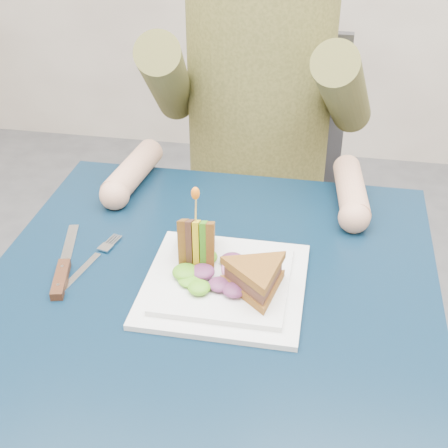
% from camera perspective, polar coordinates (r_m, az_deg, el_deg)
% --- Properties ---
extents(table, '(0.75, 0.75, 0.73)m').
position_cam_1_polar(table, '(1.09, -1.20, -8.43)').
color(table, black).
rests_on(table, ground).
extents(chair, '(0.42, 0.40, 0.93)m').
position_cam_1_polar(chair, '(1.71, 3.36, 3.76)').
color(chair, '#47474C').
rests_on(chair, ground).
extents(diner, '(0.54, 0.59, 0.74)m').
position_cam_1_polar(diner, '(1.46, 3.25, 14.55)').
color(diner, brown).
rests_on(diner, chair).
extents(plate, '(0.26, 0.26, 0.02)m').
position_cam_1_polar(plate, '(1.02, 0.05, -5.38)').
color(plate, white).
rests_on(plate, table).
extents(sandwich_flat, '(0.17, 0.17, 0.05)m').
position_cam_1_polar(sandwich_flat, '(0.97, 2.99, -4.95)').
color(sandwich_flat, brown).
rests_on(sandwich_flat, plate).
extents(sandwich_upright, '(0.08, 0.13, 0.13)m').
position_cam_1_polar(sandwich_upright, '(1.04, -2.51, -1.57)').
color(sandwich_upright, brown).
rests_on(sandwich_upright, plate).
extents(fork, '(0.06, 0.18, 0.01)m').
position_cam_1_polar(fork, '(1.10, -12.21, -3.53)').
color(fork, silver).
rests_on(fork, table).
extents(knife, '(0.07, 0.22, 0.02)m').
position_cam_1_polar(knife, '(1.08, -14.56, -4.29)').
color(knife, silver).
rests_on(knife, table).
extents(toothpick, '(0.01, 0.01, 0.06)m').
position_cam_1_polar(toothpick, '(1.00, -2.59, 1.44)').
color(toothpick, tan).
rests_on(toothpick, sandwich_upright).
extents(toothpick_frill, '(0.01, 0.01, 0.02)m').
position_cam_1_polar(toothpick_frill, '(0.99, -2.63, 2.82)').
color(toothpick_frill, orange).
rests_on(toothpick_frill, sandwich_upright).
extents(lettuce_spill, '(0.15, 0.13, 0.02)m').
position_cam_1_polar(lettuce_spill, '(1.02, 0.43, -4.13)').
color(lettuce_spill, '#337A14').
rests_on(lettuce_spill, plate).
extents(onion_ring, '(0.04, 0.04, 0.02)m').
position_cam_1_polar(onion_ring, '(1.01, 0.94, -4.13)').
color(onion_ring, '#9E4C7A').
rests_on(onion_ring, plate).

